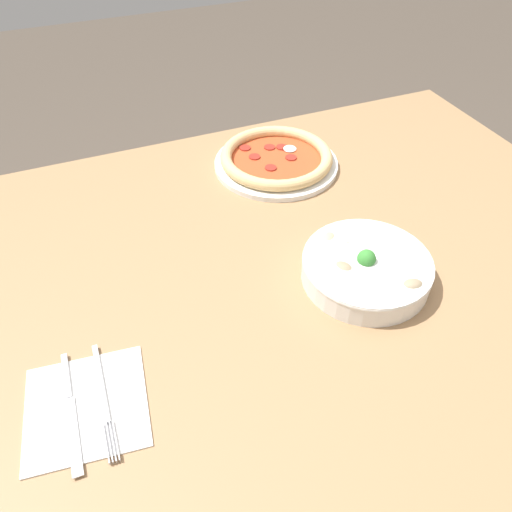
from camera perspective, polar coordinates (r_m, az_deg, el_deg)
The scene contains 7 objects.
ground_plane at distance 1.55m, azimuth 2.81°, elevation -21.90°, with size 8.00×8.00×0.00m, color #4C4238.
dining_table at distance 0.98m, azimuth 4.14°, elevation -4.89°, with size 1.35×1.02×0.77m.
pizza at distance 1.15m, azimuth 2.33°, elevation 10.99°, with size 0.28×0.28×0.04m.
bowl at distance 0.88m, azimuth 12.47°, elevation -1.28°, with size 0.22×0.22×0.07m.
napkin at distance 0.76m, azimuth -18.81°, elevation -15.94°, with size 0.18×0.18×0.00m.
fork at distance 0.76m, azimuth -17.02°, elevation -15.20°, with size 0.02×0.19×0.00m.
knife at distance 0.77m, azimuth -20.50°, elevation -15.64°, with size 0.02×0.20×0.01m.
Camera 1 is at (0.31, 0.58, 1.40)m, focal length 35.00 mm.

